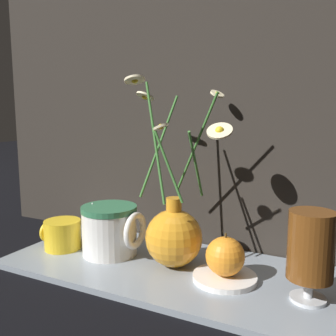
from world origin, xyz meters
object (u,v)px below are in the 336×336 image
object	(u,v)px
vase_with_flowers	(174,233)
orange_fruit	(225,256)
ceramic_pitcher	(110,228)
yellow_mug	(62,234)
tea_glass	(311,248)

from	to	relation	value
vase_with_flowers	orange_fruit	xyz separation A→B (m)	(0.11, -0.02, -0.02)
vase_with_flowers	orange_fruit	size ratio (longest dim) A/B	4.65
ceramic_pitcher	orange_fruit	distance (m)	0.26
vase_with_flowers	yellow_mug	size ratio (longest dim) A/B	4.05
vase_with_flowers	yellow_mug	bearing A→B (deg)	-173.84
ceramic_pitcher	orange_fruit	bearing A→B (deg)	-2.40
yellow_mug	orange_fruit	world-z (taller)	orange_fruit
orange_fruit	tea_glass	bearing A→B (deg)	-3.82
tea_glass	orange_fruit	xyz separation A→B (m)	(-0.15, 0.01, -0.04)
vase_with_flowers	orange_fruit	distance (m)	0.12
vase_with_flowers	yellow_mug	distance (m)	0.27
ceramic_pitcher	orange_fruit	xyz separation A→B (m)	(0.26, -0.01, -0.01)
yellow_mug	ceramic_pitcher	world-z (taller)	ceramic_pitcher
vase_with_flowers	tea_glass	size ratio (longest dim) A/B	2.46
tea_glass	orange_fruit	size ratio (longest dim) A/B	1.89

